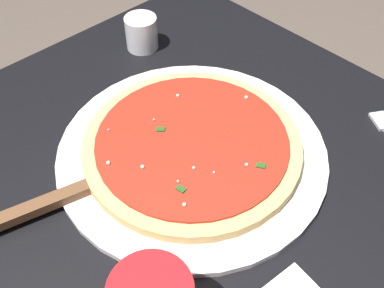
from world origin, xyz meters
TOP-DOWN VIEW (x-y plane):
  - restaurant_table at (0.00, 0.00)m, footprint 0.84×0.68m
  - serving_plate at (0.05, 0.01)m, footprint 0.38×0.38m
  - pizza at (0.05, 0.01)m, footprint 0.30×0.30m
  - pizza_server at (0.10, 0.18)m, footprint 0.10×0.22m
  - cup_small_sauce at (0.30, -0.11)m, footprint 0.06×0.06m

SIDE VIEW (x-z plane):
  - restaurant_table at x=0.00m, z-range 0.20..0.96m
  - serving_plate at x=0.05m, z-range 0.76..0.77m
  - pizza_server at x=0.10m, z-range 0.77..0.78m
  - pizza at x=0.05m, z-range 0.77..0.79m
  - cup_small_sauce at x=0.30m, z-range 0.76..0.82m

